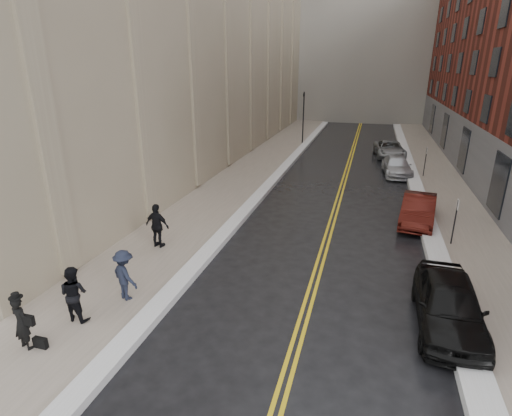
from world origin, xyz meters
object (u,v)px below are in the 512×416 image
Objects in this scene: car_maroon at (418,210)px; pedestrian_a at (74,294)px; car_black at (449,304)px; pedestrian_b at (125,275)px; pedestrian_c at (157,226)px; car_silver_far at (389,149)px; car_silver_near at (397,166)px; pedestrian_main at (22,323)px.

pedestrian_a is (-10.97, -11.87, 0.32)m from car_maroon.
pedestrian_b is (-10.26, -1.55, 0.25)m from car_black.
pedestrian_c reaches higher than car_maroon.
pedestrian_a reaches higher than car_silver_far.
pedestrian_a is at bearing 99.39° from pedestrian_c.
car_silver_far is 27.97m from pedestrian_b.
car_silver_far is at bearing -106.81° from pedestrian_c.
car_black reaches higher than car_silver_near.
pedestrian_c is at bearing 168.36° from car_black.
pedestrian_main is (-11.44, -13.41, 0.23)m from car_maroon.
pedestrian_c reaches higher than pedestrian_a.
pedestrian_a is at bearing -124.77° from car_maroon.
car_black is 1.02× the size of car_silver_near.
pedestrian_a is at bearing -116.04° from car_silver_far.
car_silver_far is at bearing -106.59° from pedestrian_a.
car_maroon is at bearing -118.49° from pedestrian_main.
car_black is 2.58× the size of pedestrian_a.
pedestrian_b is at bearing 111.63° from pedestrian_c.
pedestrian_c is (-10.16, -22.43, 0.42)m from car_silver_far.
pedestrian_main is (-11.56, -4.54, 0.17)m from car_black.
pedestrian_b reaches higher than car_silver_near.
car_maroon reaches higher than car_silver_near.
car_black is at bearing -161.77° from pedestrian_a.
pedestrian_main is at bearing -115.90° from car_silver_far.
car_black is 10.38m from pedestrian_b.
pedestrian_main is at bearing 76.15° from pedestrian_a.
pedestrian_main is 7.00m from pedestrian_c.
car_silver_near is 24.05m from pedestrian_a.
pedestrian_b is at bearing -116.58° from pedestrian_a.
pedestrian_main is 0.83× the size of pedestrian_c.
car_silver_near is 2.53× the size of pedestrian_a.
car_silver_far is 24.63m from pedestrian_c.
pedestrian_a is 0.92× the size of pedestrian_c.
pedestrian_b is (-10.14, -10.42, 0.31)m from car_maroon.
pedestrian_b is at bearing -120.45° from car_silver_near.
car_maroon is 0.87× the size of car_silver_far.
car_silver_far is 2.60× the size of pedestrian_c.
pedestrian_main reaches higher than car_maroon.
pedestrian_c reaches higher than pedestrian_b.
pedestrian_b is 4.12m from pedestrian_c.
car_silver_near is at bearing -102.97° from pedestrian_main.
car_silver_near is at bearing 92.90° from car_black.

